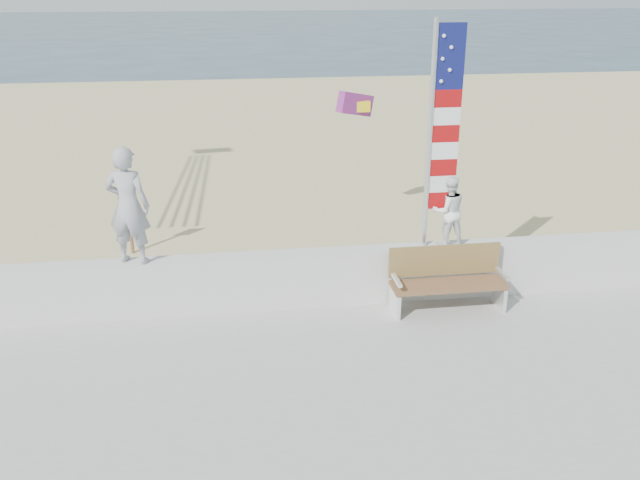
% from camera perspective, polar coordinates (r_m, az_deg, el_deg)
% --- Properties ---
extents(ground, '(220.00, 220.00, 0.00)m').
position_cam_1_polar(ground, '(9.36, 0.37, -11.80)').
color(ground, '#294052').
rests_on(ground, ground).
extents(sand, '(90.00, 40.00, 0.08)m').
position_cam_1_polar(sand, '(17.54, -4.02, 4.41)').
color(sand, '#C9BB86').
rests_on(sand, ground).
extents(seawall, '(30.00, 0.35, 0.90)m').
position_cam_1_polar(seawall, '(10.80, -1.20, -3.24)').
color(seawall, silver).
rests_on(seawall, boardwalk).
extents(adult, '(0.75, 0.60, 1.78)m').
position_cam_1_polar(adult, '(10.35, -15.85, 2.80)').
color(adult, '#A09FA5').
rests_on(adult, seawall).
extents(child, '(0.59, 0.48, 1.14)m').
position_cam_1_polar(child, '(10.91, 10.75, 2.42)').
color(child, white).
rests_on(child, seawall).
extents(bench, '(1.80, 0.57, 1.00)m').
position_cam_1_polar(bench, '(10.83, 10.64, -3.20)').
color(bench, brown).
rests_on(bench, boardwalk).
extents(flag, '(0.50, 0.08, 3.50)m').
position_cam_1_polar(flag, '(10.49, 9.94, 9.32)').
color(flag, silver).
rests_on(flag, seawall).
extents(parafoil_kite, '(0.85, 0.58, 0.58)m').
position_cam_1_polar(parafoil_kite, '(14.23, 3.07, 11.35)').
color(parafoil_kite, '#FC2C1C').
rests_on(parafoil_kite, ground).
extents(sign, '(0.32, 0.07, 1.46)m').
position_cam_1_polar(sign, '(13.42, -15.84, 2.36)').
color(sign, '#896142').
rests_on(sign, sand).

